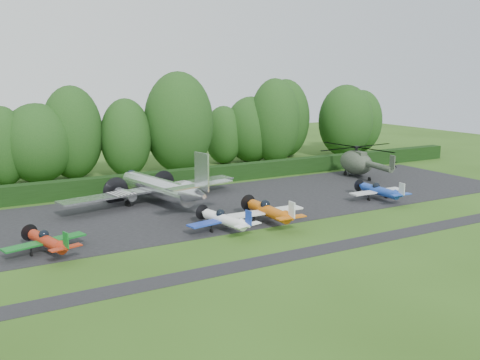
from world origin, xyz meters
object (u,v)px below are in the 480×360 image
transport_plane (159,188)px  light_plane_blue (379,191)px  light_plane_red (47,241)px  sign_board (358,159)px  helicopter (356,160)px  light_plane_white (224,219)px  light_plane_orange (269,211)px

transport_plane → light_plane_blue: (21.07, -9.61, -0.75)m
transport_plane → light_plane_red: (-12.73, -10.18, -0.79)m
light_plane_blue → sign_board: light_plane_blue is taller
light_plane_red → sign_board: (45.10, 16.64, 0.28)m
light_plane_red → helicopter: size_ratio=0.45×
transport_plane → light_plane_white: (1.51, -11.47, -0.76)m
light_plane_red → light_plane_white: light_plane_white is taller
light_plane_red → light_plane_blue: light_plane_blue is taller
light_plane_white → helicopter: bearing=36.8°
light_plane_blue → helicopter: bearing=57.5°
sign_board → light_plane_white: bearing=-149.6°
helicopter → sign_board: bearing=36.2°
light_plane_red → light_plane_blue: size_ratio=0.96×
light_plane_orange → helicopter: helicopter is taller
light_plane_white → helicopter: size_ratio=0.47×
helicopter → light_plane_white: bearing=-163.4°
transport_plane → sign_board: 33.01m
sign_board → light_plane_blue: bearing=-124.9°
transport_plane → helicopter: bearing=15.1°
light_plane_orange → helicopter: 25.49m
light_plane_white → light_plane_orange: size_ratio=0.88×
light_plane_orange → light_plane_white: bearing=-179.1°
light_plane_white → helicopter: helicopter is taller
transport_plane → helicopter: (27.87, 1.76, 0.35)m
light_plane_orange → helicopter: (21.83, 13.13, 0.97)m
transport_plane → light_plane_red: size_ratio=3.06×
transport_plane → helicopter: transport_plane is taller
light_plane_red → light_plane_white: size_ratio=0.96×
sign_board → light_plane_red: bearing=-159.5°
transport_plane → sign_board: bearing=22.8°
light_plane_orange → sign_board: size_ratio=2.30×
light_plane_orange → helicopter: size_ratio=0.53×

